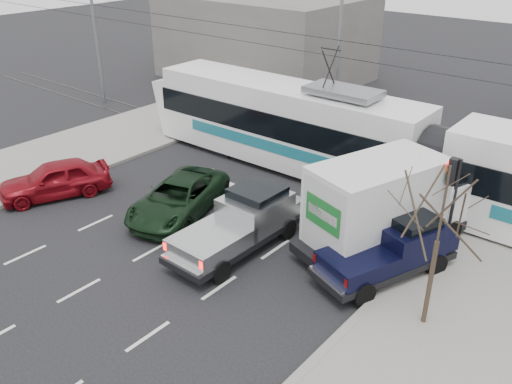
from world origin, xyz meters
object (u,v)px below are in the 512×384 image
Objects in this scene: traffic_signal at (452,186)px; navy_pickup at (393,248)px; tram at (436,162)px; green_car at (178,198)px; red_car at (55,179)px; box_truck at (388,205)px; street_lamp_far at (337,36)px; bare_tree at (442,213)px; silver_pickup at (244,221)px.

traffic_signal reaches higher than navy_pickup.
traffic_signal is 0.68× the size of navy_pickup.
tram is 5.50m from navy_pickup.
green_car is at bearing -138.59° from tram.
red_car reaches higher than green_car.
box_truck is at bearing -155.26° from traffic_signal.
navy_pickup is at bearing -6.40° from green_car.
traffic_signal is 0.68× the size of green_car.
street_lamp_far reaches higher than traffic_signal.
box_truck is at bearing 4.37° from green_car.
box_truck is (-1.83, -0.84, -1.01)m from traffic_signal.
red_car is (-15.91, -2.09, -3.01)m from bare_tree.
tram is 15.97m from red_car.
traffic_signal reaches higher than silver_pickup.
red_car is (-13.92, -3.87, -0.25)m from navy_pickup.
silver_pickup is at bearing 179.97° from bare_tree.
traffic_signal is 7.28m from silver_pickup.
tram is at bearing 112.35° from bare_tree.
box_truck is at bearing -49.51° from street_lamp_far.
tram is 3.90× the size of box_truck.
bare_tree is 7.86m from tram.
street_lamp_far is 11.35m from tram.
navy_pickup is 1.15× the size of red_car.
bare_tree is 4.79m from box_truck.
silver_pickup is at bearing -124.21° from box_truck.
red_car is at bearing -172.53° from bare_tree.
red_car is (-4.13, -15.59, -4.33)m from street_lamp_far.
box_truck is at bearing 46.33° from red_car.
green_car is (-10.59, 0.15, -3.06)m from bare_tree.
silver_pickup is 3.63m from green_car.
street_lamp_far reaches higher than box_truck.
box_truck reaches higher than red_car.
bare_tree is 1.08× the size of red_car.
street_lamp_far reaches higher than bare_tree.
red_car is at bearing -140.27° from box_truck.
traffic_signal is 10.41m from green_car.
box_truck reaches higher than silver_pickup.
street_lamp_far is at bearing 150.13° from navy_pickup.
silver_pickup is at bearing -145.67° from traffic_signal.
bare_tree reaches higher than red_car.
box_truck is 1.61× the size of red_car.
bare_tree is 0.95× the size of green_car.
tram reaches higher than navy_pickup.
tram reaches higher than bare_tree.
traffic_signal is (-1.13, 4.00, -1.05)m from bare_tree.
street_lamp_far is 1.56× the size of silver_pickup.
traffic_signal reaches higher than red_car.
bare_tree reaches higher than traffic_signal.
box_truck is at bearing -91.29° from tram.
tram is (-1.79, 3.10, -0.65)m from traffic_signal.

